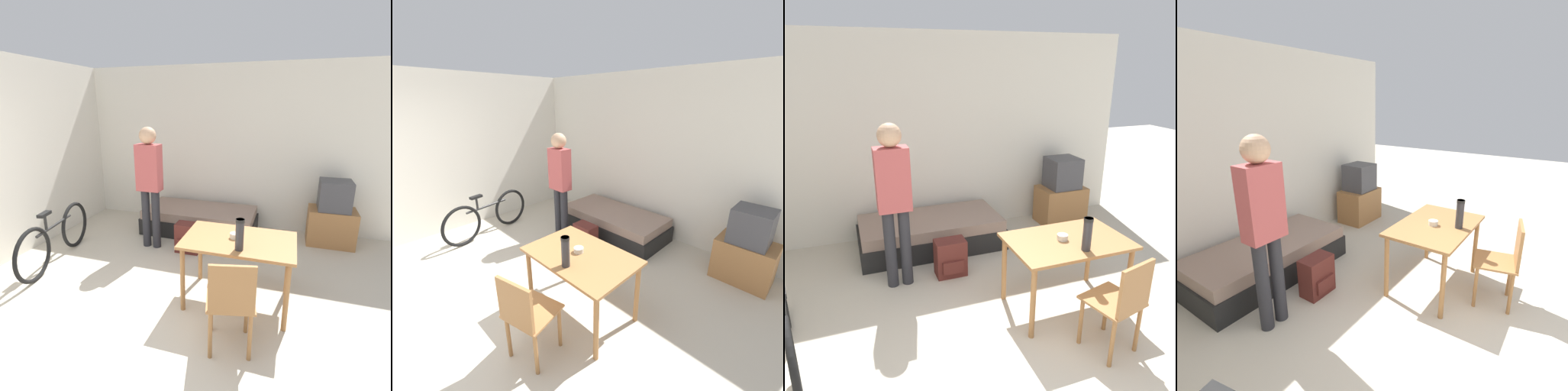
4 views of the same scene
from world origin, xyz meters
The scene contains 12 objects.
ground_plane centered at (0.00, 0.00, 0.00)m, with size 20.00×20.00×0.00m, color beige.
wall_back centered at (0.00, 3.55, 1.35)m, with size 5.76×0.06×2.70m.
wall_left centered at (-2.41, 1.76, 1.35)m, with size 0.06×4.52×2.70m.
daybed centered at (-0.19, 3.00, 0.20)m, with size 1.84×0.89×0.41m.
tv centered at (1.85, 3.14, 0.44)m, with size 0.68×0.46×1.00m.
dining_table centered at (0.75, 1.27, 0.64)m, with size 1.13×0.74×0.73m.
wooden_chair centered at (0.81, 0.55, 0.51)m, with size 0.49×0.49×0.89m.
bicycle centered at (-1.74, 1.43, 0.35)m, with size 0.34×1.64×0.76m.
person_standing centered at (-0.72, 2.24, 1.05)m, with size 0.34×0.24×1.77m.
thermos_flask centered at (0.79, 1.04, 0.90)m, with size 0.08×0.08×0.31m.
mate_bowl centered at (0.70, 1.29, 0.76)m, with size 0.10×0.10×0.05m.
backpack centered at (-0.14, 2.23, 0.21)m, with size 0.34×0.25×0.43m.
Camera 2 is at (2.42, -0.34, 2.22)m, focal length 24.00 mm.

